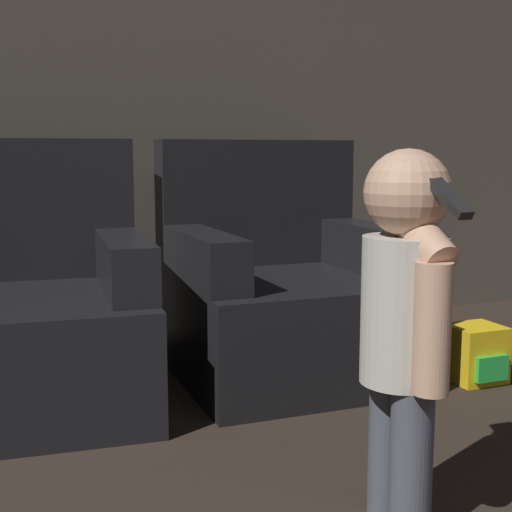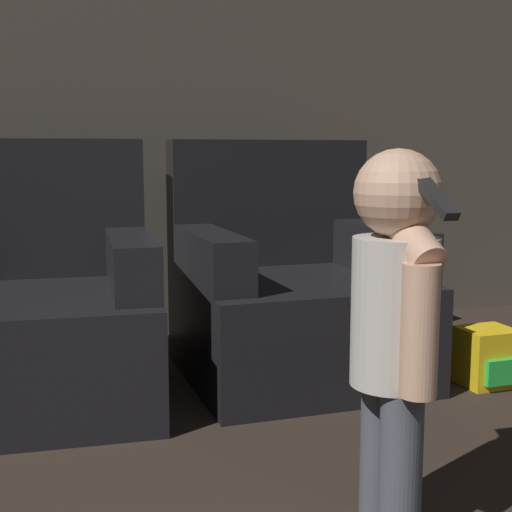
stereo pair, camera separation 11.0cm
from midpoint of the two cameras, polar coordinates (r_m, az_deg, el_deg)
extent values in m
cube|color=#51493F|center=(3.71, -5.33, 14.02)|extent=(8.40, 0.05, 2.60)
cube|color=black|center=(2.75, -19.26, -7.29)|extent=(0.97, 0.97, 0.42)
cube|color=black|center=(3.03, -19.45, 3.56)|extent=(0.91, 0.24, 0.56)
cube|color=black|center=(2.69, -11.68, -0.53)|extent=(0.22, 0.74, 0.20)
cube|color=black|center=(2.98, 1.52, -5.63)|extent=(0.91, 0.90, 0.42)
cube|color=black|center=(3.24, -0.94, 4.31)|extent=(0.90, 0.17, 0.56)
cube|color=black|center=(2.80, -5.48, -0.07)|extent=(0.17, 0.73, 0.20)
cube|color=black|center=(3.08, 7.93, 0.66)|extent=(0.17, 0.73, 0.20)
cylinder|color=#474C56|center=(1.90, 8.88, -14.79)|extent=(0.10, 0.10, 0.38)
cylinder|color=#474C56|center=(1.81, 10.53, -16.08)|extent=(0.10, 0.10, 0.38)
cylinder|color=#B7B2A8|center=(1.74, 9.98, -4.30)|extent=(0.21, 0.21, 0.36)
sphere|color=tan|center=(1.70, 10.22, 5.01)|extent=(0.21, 0.21, 0.21)
cylinder|color=tan|center=(1.63, 12.04, -5.72)|extent=(0.08, 0.08, 0.30)
cylinder|color=tan|center=(1.71, 10.47, 2.63)|extent=(0.08, 0.30, 0.22)
cube|color=black|center=(1.60, 13.03, 4.86)|extent=(0.04, 0.16, 0.10)
cube|color=yellow|center=(3.05, 16.13, -7.49)|extent=(0.21, 0.19, 0.23)
cube|color=green|center=(2.99, 17.35, -8.60)|extent=(0.15, 0.02, 0.10)
camera|label=1|loc=(0.06, -91.43, -0.21)|focal=50.00mm
camera|label=2|loc=(0.06, 88.57, 0.21)|focal=50.00mm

